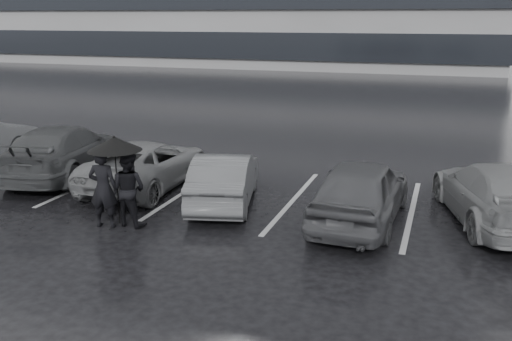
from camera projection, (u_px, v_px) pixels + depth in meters
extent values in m
plane|color=black|center=(233.00, 233.00, 11.77)|extent=(160.00, 160.00, 0.00)
cube|color=black|center=(202.00, 39.00, 61.95)|extent=(60.60, 25.60, 2.20)
cube|color=black|center=(201.00, 1.00, 60.91)|extent=(60.60, 25.60, 2.20)
imported|color=black|center=(361.00, 191.00, 12.23)|extent=(1.85, 4.22, 1.41)
imported|color=#303033|center=(224.00, 179.00, 13.50)|extent=(2.17, 3.93, 1.23)
imported|color=#4A4A4C|center=(146.00, 164.00, 14.86)|extent=(2.16, 4.45, 1.22)
imported|color=black|center=(64.00, 151.00, 15.87)|extent=(2.93, 5.21, 1.43)
imported|color=#4A4A4C|center=(496.00, 193.00, 12.21)|extent=(2.98, 4.89, 1.32)
imported|color=black|center=(103.00, 188.00, 11.92)|extent=(0.68, 0.50, 1.70)
imported|color=black|center=(129.00, 189.00, 12.04)|extent=(0.84, 0.69, 1.61)
cylinder|color=black|center=(117.00, 187.00, 12.12)|extent=(0.02, 0.02, 1.66)
cone|color=black|center=(114.00, 144.00, 11.87)|extent=(1.14, 1.14, 0.29)
sphere|color=black|center=(114.00, 137.00, 11.83)|extent=(0.05, 0.05, 0.05)
cube|color=#9B9B9E|center=(12.00, 171.00, 16.47)|extent=(0.12, 5.00, 0.00)
cube|color=#9B9B9E|center=(95.00, 180.00, 15.60)|extent=(0.12, 5.00, 0.00)
cube|color=#9B9B9E|center=(188.00, 189.00, 14.73)|extent=(0.12, 5.00, 0.00)
cube|color=#9B9B9E|center=(293.00, 200.00, 13.87)|extent=(0.12, 5.00, 0.00)
cube|color=#9B9B9E|center=(411.00, 213.00, 13.00)|extent=(0.12, 5.00, 0.00)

